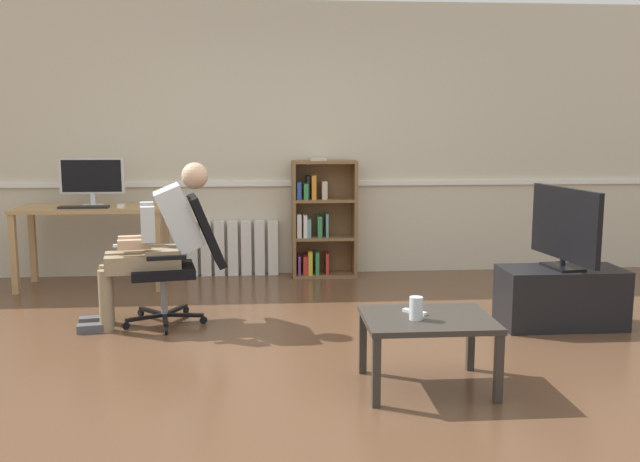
{
  "coord_description": "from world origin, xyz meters",
  "views": [
    {
      "loc": [
        -0.26,
        -4.34,
        1.5
      ],
      "look_at": [
        0.15,
        0.85,
        0.7
      ],
      "focal_mm": 38.78,
      "sensor_mm": 36.0,
      "label": 1
    }
  ],
  "objects_px": {
    "person_seated": "(158,239)",
    "computer_mouse": "(121,206)",
    "spare_remote": "(415,312)",
    "keyboard": "(84,207)",
    "computer_desk": "(92,218)",
    "bookshelf": "(320,220)",
    "coffee_table": "(428,326)",
    "radiator": "(233,248)",
    "tv_stand": "(561,297)",
    "imac_monitor": "(92,178)",
    "office_chair": "(183,255)",
    "tv_screen": "(565,226)",
    "drinking_glass": "(416,308)"
  },
  "relations": [
    {
      "from": "drinking_glass",
      "to": "coffee_table",
      "type": "bearing_deg",
      "value": 32.54
    },
    {
      "from": "bookshelf",
      "to": "office_chair",
      "type": "distance_m",
      "value": 1.95
    },
    {
      "from": "office_chair",
      "to": "computer_mouse",
      "type": "bearing_deg",
      "value": -159.63
    },
    {
      "from": "computer_mouse",
      "to": "tv_screen",
      "type": "height_order",
      "value": "tv_screen"
    },
    {
      "from": "spare_remote",
      "to": "person_seated",
      "type": "bearing_deg",
      "value": -83.89
    },
    {
      "from": "computer_desk",
      "to": "keyboard",
      "type": "xyz_separation_m",
      "value": [
        -0.03,
        -0.14,
        0.12
      ]
    },
    {
      "from": "computer_mouse",
      "to": "spare_remote",
      "type": "distance_m",
      "value": 3.36
    },
    {
      "from": "imac_monitor",
      "to": "office_chair",
      "type": "relative_size",
      "value": 0.6
    },
    {
      "from": "imac_monitor",
      "to": "spare_remote",
      "type": "xyz_separation_m",
      "value": [
        2.47,
        -2.74,
        -0.59
      ]
    },
    {
      "from": "person_seated",
      "to": "computer_mouse",
      "type": "bearing_deg",
      "value": -167.22
    },
    {
      "from": "tv_screen",
      "to": "person_seated",
      "type": "bearing_deg",
      "value": 76.98
    },
    {
      "from": "computer_mouse",
      "to": "person_seated",
      "type": "bearing_deg",
      "value": -67.08
    },
    {
      "from": "bookshelf",
      "to": "person_seated",
      "type": "bearing_deg",
      "value": -130.2
    },
    {
      "from": "person_seated",
      "to": "spare_remote",
      "type": "height_order",
      "value": "person_seated"
    },
    {
      "from": "tv_stand",
      "to": "computer_desk",
      "type": "bearing_deg",
      "value": 157.13
    },
    {
      "from": "computer_mouse",
      "to": "drinking_glass",
      "type": "bearing_deg",
      "value": -51.21
    },
    {
      "from": "spare_remote",
      "to": "keyboard",
      "type": "bearing_deg",
      "value": -89.95
    },
    {
      "from": "tv_stand",
      "to": "spare_remote",
      "type": "xyz_separation_m",
      "value": [
        -1.35,
        -1.06,
        0.21
      ]
    },
    {
      "from": "tv_screen",
      "to": "keyboard",
      "type": "bearing_deg",
      "value": 61.86
    },
    {
      "from": "computer_mouse",
      "to": "radiator",
      "type": "bearing_deg",
      "value": 27.55
    },
    {
      "from": "computer_mouse",
      "to": "coffee_table",
      "type": "height_order",
      "value": "computer_mouse"
    },
    {
      "from": "bookshelf",
      "to": "tv_stand",
      "type": "xyz_separation_m",
      "value": [
        1.67,
        -1.9,
        -0.34
      ]
    },
    {
      "from": "computer_mouse",
      "to": "tv_stand",
      "type": "xyz_separation_m",
      "value": [
        3.51,
        -1.49,
        -0.55
      ]
    },
    {
      "from": "bookshelf",
      "to": "office_chair",
      "type": "relative_size",
      "value": 1.21
    },
    {
      "from": "computer_desk",
      "to": "spare_remote",
      "type": "bearing_deg",
      "value": -47.24
    },
    {
      "from": "coffee_table",
      "to": "drinking_glass",
      "type": "relative_size",
      "value": 5.59
    },
    {
      "from": "computer_mouse",
      "to": "bookshelf",
      "type": "bearing_deg",
      "value": 12.56
    },
    {
      "from": "computer_desk",
      "to": "tv_stand",
      "type": "distance_m",
      "value": 4.16
    },
    {
      "from": "computer_desk",
      "to": "bookshelf",
      "type": "height_order",
      "value": "bookshelf"
    },
    {
      "from": "radiator",
      "to": "tv_screen",
      "type": "xyz_separation_m",
      "value": [
        2.54,
        -2.0,
        0.48
      ]
    },
    {
      "from": "computer_mouse",
      "to": "office_chair",
      "type": "relative_size",
      "value": 0.1
    },
    {
      "from": "computer_mouse",
      "to": "tv_screen",
      "type": "bearing_deg",
      "value": -22.92
    },
    {
      "from": "imac_monitor",
      "to": "coffee_table",
      "type": "height_order",
      "value": "imac_monitor"
    },
    {
      "from": "radiator",
      "to": "person_seated",
      "type": "height_order",
      "value": "person_seated"
    },
    {
      "from": "tv_screen",
      "to": "computer_desk",
      "type": "bearing_deg",
      "value": 59.88
    },
    {
      "from": "radiator",
      "to": "tv_stand",
      "type": "distance_m",
      "value": 3.23
    },
    {
      "from": "radiator",
      "to": "coffee_table",
      "type": "height_order",
      "value": "radiator"
    },
    {
      "from": "keyboard",
      "to": "person_seated",
      "type": "distance_m",
      "value": 1.43
    },
    {
      "from": "person_seated",
      "to": "tv_stand",
      "type": "height_order",
      "value": "person_seated"
    },
    {
      "from": "radiator",
      "to": "tv_stand",
      "type": "bearing_deg",
      "value": -38.22
    },
    {
      "from": "computer_mouse",
      "to": "coffee_table",
      "type": "relative_size",
      "value": 0.14
    },
    {
      "from": "computer_mouse",
      "to": "coffee_table",
      "type": "xyz_separation_m",
      "value": [
        2.23,
        -2.62,
        -0.41
      ]
    },
    {
      "from": "bookshelf",
      "to": "radiator",
      "type": "distance_m",
      "value": 0.92
    },
    {
      "from": "tv_screen",
      "to": "office_chair",
      "type": "bearing_deg",
      "value": 75.99
    },
    {
      "from": "office_chair",
      "to": "drinking_glass",
      "type": "distance_m",
      "value": 2.11
    },
    {
      "from": "imac_monitor",
      "to": "computer_mouse",
      "type": "relative_size",
      "value": 5.9
    },
    {
      "from": "computer_desk",
      "to": "drinking_glass",
      "type": "height_order",
      "value": "computer_desk"
    },
    {
      "from": "keyboard",
      "to": "bookshelf",
      "type": "height_order",
      "value": "bookshelf"
    },
    {
      "from": "computer_desk",
      "to": "coffee_table",
      "type": "distance_m",
      "value": 3.73
    },
    {
      "from": "computer_mouse",
      "to": "drinking_glass",
      "type": "distance_m",
      "value": 3.44
    }
  ]
}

